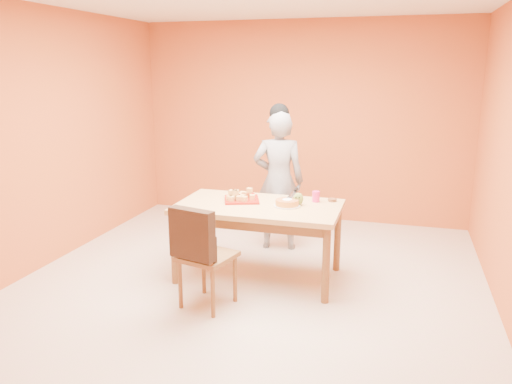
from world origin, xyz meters
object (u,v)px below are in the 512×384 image
(pastry_platter, at_px, (242,200))
(egg_ornament, at_px, (298,199))
(sponge_cake, at_px, (287,202))
(checker_tin, at_px, (332,200))
(red_dinner_plate, at_px, (244,195))
(dining_table, at_px, (258,214))
(dining_chair, at_px, (206,254))
(magenta_glass, at_px, (316,197))
(person, at_px, (279,181))

(pastry_platter, relative_size, egg_ornament, 2.74)
(egg_ornament, bearing_deg, pastry_platter, -165.87)
(sponge_cake, relative_size, checker_tin, 2.56)
(pastry_platter, relative_size, sponge_cake, 1.51)
(egg_ornament, height_order, checker_tin, egg_ornament)
(sponge_cake, bearing_deg, red_dinner_plate, 152.27)
(dining_table, xyz_separation_m, egg_ornament, (0.38, 0.09, 0.16))
(dining_chair, distance_m, sponge_cake, 0.99)
(egg_ornament, bearing_deg, magenta_glass, 65.87)
(dining_chair, distance_m, pastry_platter, 0.89)
(dining_table, relative_size, egg_ornament, 12.84)
(dining_table, xyz_separation_m, checker_tin, (0.68, 0.33, 0.11))
(sponge_cake, bearing_deg, person, 109.11)
(red_dinner_plate, xyz_separation_m, egg_ornament, (0.63, -0.21, 0.06))
(dining_chair, bearing_deg, pastry_platter, 100.40)
(dining_chair, distance_m, egg_ornament, 1.10)
(dining_table, relative_size, red_dinner_plate, 6.67)
(pastry_platter, bearing_deg, red_dinner_plate, 102.71)
(sponge_cake, bearing_deg, checker_tin, 38.09)
(magenta_glass, bearing_deg, person, 130.93)
(pastry_platter, xyz_separation_m, magenta_glass, (0.73, 0.17, 0.04))
(magenta_glass, bearing_deg, dining_table, -153.29)
(dining_table, height_order, egg_ornament, egg_ornament)
(dining_chair, bearing_deg, person, 95.47)
(sponge_cake, xyz_separation_m, magenta_glass, (0.24, 0.25, 0.02))
(sponge_cake, xyz_separation_m, egg_ornament, (0.10, 0.07, 0.02))
(dining_chair, distance_m, magenta_glass, 1.32)
(pastry_platter, height_order, checker_tin, checker_tin)
(red_dinner_plate, height_order, sponge_cake, sponge_cake)
(person, bearing_deg, red_dinner_plate, 57.87)
(person, xyz_separation_m, sponge_cake, (0.30, -0.87, -0.01))
(person, bearing_deg, sponge_cake, 98.59)
(pastry_platter, relative_size, red_dinner_plate, 1.42)
(red_dinner_plate, relative_size, checker_tin, 2.71)
(red_dinner_plate, bearing_deg, egg_ornament, -18.48)
(dining_chair, height_order, person, person)
(dining_table, distance_m, person, 0.90)
(pastry_platter, bearing_deg, sponge_cake, -9.42)
(sponge_cake, height_order, magenta_glass, magenta_glass)
(red_dinner_plate, xyz_separation_m, sponge_cake, (0.54, -0.28, 0.03))
(pastry_platter, distance_m, checker_tin, 0.92)
(person, bearing_deg, egg_ornament, 105.90)
(person, distance_m, sponge_cake, 0.92)
(dining_chair, xyz_separation_m, sponge_cake, (0.54, 0.77, 0.31))
(dining_table, relative_size, pastry_platter, 4.69)
(dining_table, height_order, red_dinner_plate, red_dinner_plate)
(person, relative_size, egg_ornament, 12.90)
(pastry_platter, bearing_deg, egg_ornament, -1.06)
(dining_chair, height_order, pastry_platter, dining_chair)
(person, xyz_separation_m, pastry_platter, (-0.19, -0.79, -0.03))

